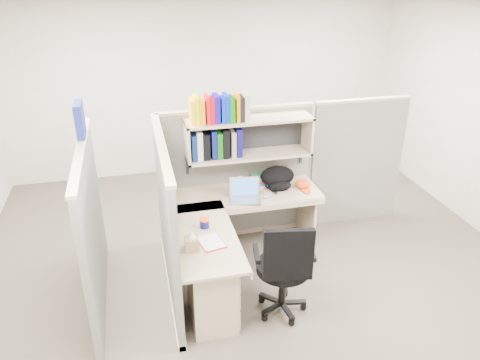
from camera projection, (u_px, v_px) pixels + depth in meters
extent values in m
plane|color=#3C372F|center=(255.00, 276.00, 5.09)|extent=(6.00, 6.00, 0.00)
plane|color=#B8B2A6|center=(205.00, 86.00, 7.14)|extent=(6.00, 0.00, 6.00)
plane|color=silver|center=(260.00, 15.00, 3.92)|extent=(6.00, 6.00, 0.00)
cube|color=#5B5C57|center=(236.00, 175.00, 5.54)|extent=(1.80, 0.06, 1.60)
cube|color=tan|center=(236.00, 109.00, 5.18)|extent=(1.80, 0.08, 0.03)
cube|color=#5B5C57|center=(167.00, 222.00, 4.56)|extent=(0.06, 1.80, 1.60)
cube|color=tan|center=(161.00, 144.00, 4.21)|extent=(0.08, 1.80, 0.03)
cube|color=#5B5C57|center=(93.00, 231.00, 4.41)|extent=(0.06, 1.80, 1.60)
cube|color=#5B5C57|center=(357.00, 163.00, 5.86)|extent=(1.20, 0.06, 1.60)
cube|color=navy|center=(80.00, 120.00, 4.29)|extent=(0.07, 0.27, 0.32)
cube|color=white|center=(166.00, 179.00, 4.52)|extent=(0.00, 0.21, 0.28)
cube|color=tan|center=(249.00, 120.00, 5.06)|extent=(1.40, 0.34, 0.03)
cube|color=tan|center=(249.00, 155.00, 5.24)|extent=(1.40, 0.34, 0.03)
cube|color=tan|center=(187.00, 143.00, 5.00)|extent=(0.03, 0.34, 0.44)
cube|color=tan|center=(308.00, 133.00, 5.29)|extent=(0.03, 0.34, 0.44)
cube|color=black|center=(245.00, 133.00, 5.29)|extent=(1.38, 0.01, 0.41)
cube|color=#FFBF05|center=(192.00, 111.00, 4.85)|extent=(0.03, 0.20, 0.26)
cube|color=#E3CE04|center=(196.00, 110.00, 4.85)|extent=(0.05, 0.20, 0.29)
cube|color=orange|center=(201.00, 111.00, 4.87)|extent=(0.06, 0.20, 0.26)
cube|color=red|center=(207.00, 109.00, 4.88)|extent=(0.04, 0.20, 0.29)
cube|color=#AA060E|center=(211.00, 110.00, 4.89)|extent=(0.05, 0.20, 0.26)
cube|color=#1005A1|center=(216.00, 108.00, 4.90)|extent=(0.06, 0.20, 0.29)
cube|color=#052C96|center=(222.00, 109.00, 4.92)|extent=(0.04, 0.20, 0.26)
cube|color=#0522A5|center=(226.00, 108.00, 4.92)|extent=(0.04, 0.20, 0.29)
cube|color=#0B6007|center=(231.00, 109.00, 4.94)|extent=(0.06, 0.20, 0.26)
cube|color=#C97A04|center=(237.00, 107.00, 4.94)|extent=(0.04, 0.20, 0.29)
cube|color=black|center=(241.00, 108.00, 4.96)|extent=(0.05, 0.20, 0.26)
cube|color=tan|center=(245.00, 106.00, 4.96)|extent=(0.06, 0.20, 0.29)
cube|color=#071C4E|center=(193.00, 146.00, 5.05)|extent=(0.05, 0.24, 0.29)
cube|color=#B9B9B9|center=(199.00, 144.00, 5.06)|extent=(0.06, 0.24, 0.32)
cube|color=black|center=(205.00, 145.00, 5.08)|extent=(0.07, 0.24, 0.29)
cube|color=#080E50|center=(213.00, 143.00, 5.09)|extent=(0.05, 0.24, 0.32)
cube|color=#0B4D0E|center=(218.00, 143.00, 5.11)|extent=(0.06, 0.24, 0.29)
cube|color=black|center=(225.00, 142.00, 5.12)|extent=(0.07, 0.24, 0.32)
cube|color=gray|center=(232.00, 142.00, 5.14)|extent=(0.05, 0.24, 0.29)
cube|color=#0A0853|center=(237.00, 141.00, 5.15)|extent=(0.06, 0.24, 0.32)
cube|color=tan|center=(243.00, 194.00, 5.28)|extent=(1.74, 0.60, 0.03)
cube|color=tan|center=(204.00, 236.00, 4.49)|extent=(0.60, 1.34, 0.03)
cube|color=tan|center=(249.00, 210.00, 5.03)|extent=(1.74, 0.02, 0.07)
cube|color=tan|center=(235.00, 236.00, 4.57)|extent=(0.02, 1.34, 0.07)
cube|color=tan|center=(212.00, 290.00, 4.34)|extent=(0.40, 0.55, 0.68)
cube|color=tan|center=(234.00, 270.00, 4.30)|extent=(0.02, 0.50, 0.16)
cube|color=tan|center=(234.00, 285.00, 4.38)|extent=(0.02, 0.50, 0.16)
cube|color=tan|center=(234.00, 304.00, 4.47)|extent=(0.02, 0.50, 0.22)
cube|color=#B2B2B7|center=(235.00, 269.00, 4.30)|extent=(0.01, 0.12, 0.01)
cube|color=tan|center=(307.00, 213.00, 5.63)|extent=(0.03, 0.55, 0.70)
cylinder|color=#0D0F4E|center=(204.00, 224.00, 4.59)|extent=(0.09, 0.09, 0.08)
cylinder|color=#EB4D16|center=(204.00, 220.00, 4.57)|extent=(0.10, 0.10, 0.02)
ellipsoid|color=#8090B5|center=(267.00, 197.00, 5.16)|extent=(0.09, 0.06, 0.03)
cylinder|color=white|center=(240.00, 181.00, 5.42)|extent=(0.10, 0.10, 0.11)
cylinder|color=black|center=(283.00, 267.00, 4.37)|extent=(0.51, 0.51, 0.08)
cube|color=black|center=(288.00, 255.00, 4.04)|extent=(0.44, 0.13, 0.51)
cylinder|color=black|center=(282.00, 285.00, 4.46)|extent=(0.07, 0.07, 0.44)
cylinder|color=black|center=(281.00, 306.00, 4.57)|extent=(0.48, 0.48, 0.11)
cube|color=black|center=(256.00, 254.00, 4.29)|extent=(0.09, 0.29, 0.04)
cube|color=black|center=(311.00, 251.00, 4.32)|extent=(0.09, 0.29, 0.04)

